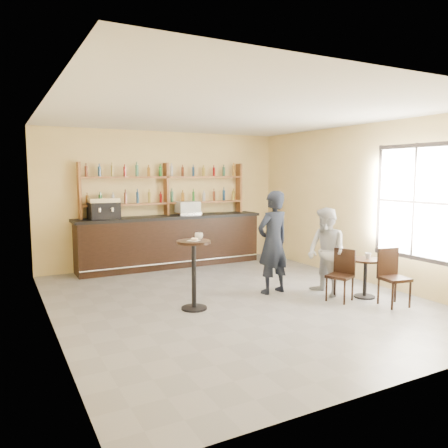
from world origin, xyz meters
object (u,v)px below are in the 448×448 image
man_main (273,242)px  chair_south (395,278)px  bar_counter (171,241)px  patron_second (326,252)px  pastry_case (188,208)px  pedestal_table (194,275)px  espresso_machine (104,209)px  cafe_table (365,278)px  chair_west (340,276)px

man_main → chair_south: size_ratio=1.99×
bar_counter → patron_second: bearing=-66.6°
pastry_case → pedestal_table: bearing=-115.8°
espresso_machine → chair_south: (3.72, -4.69, -0.96)m
bar_counter → pedestal_table: size_ratio=3.96×
pastry_case → patron_second: (1.15, -3.65, -0.58)m
chair_south → espresso_machine: bearing=137.7°
pedestal_table → patron_second: 2.49m
espresso_machine → patron_second: (3.14, -3.65, -0.64)m
pastry_case → chair_south: (1.73, -4.69, -0.90)m
cafe_table → chair_west: 0.56m
pedestal_table → cafe_table: 3.09m
pedestal_table → chair_west: bearing=-17.3°
chair_south → man_main: bearing=138.8°
patron_second → cafe_table: bearing=50.1°
man_main → chair_west: bearing=118.7°
man_main → cafe_table: (1.29, -1.03, -0.60)m
pedestal_table → chair_south: 3.34m
bar_counter → man_main: bearing=-75.1°
espresso_machine → chair_south: espresso_machine is taller
bar_counter → chair_west: (1.56, -4.04, -0.16)m
pastry_case → pedestal_table: (-1.30, -3.29, -0.81)m
patron_second → chair_south: bearing=29.0°
chair_west → pedestal_table: bearing=-130.1°
pedestal_table → chair_south: (3.03, -1.41, -0.09)m
pastry_case → chair_south: bearing=-73.9°
bar_counter → man_main: (0.82, -3.07, 0.34)m
pastry_case → chair_west: pastry_case is taller
chair_south → patron_second: (-0.58, 1.04, 0.32)m
pedestal_table → espresso_machine: bearing=101.8°
man_main → pedestal_table: bearing=-1.1°
pastry_case → chair_west: size_ratio=0.60×
patron_second → man_main: bearing=-127.5°
bar_counter → man_main: man_main is taller
bar_counter → espresso_machine: 1.77m
cafe_table → patron_second: 0.82m
chair_west → man_main: bearing=-165.6°
pedestal_table → chair_south: bearing=-24.9°
pastry_case → chair_south: pastry_case is taller
cafe_table → patron_second: size_ratio=0.44×
pastry_case → man_main: man_main is taller
patron_second → pastry_case: bearing=-162.5°
bar_counter → chair_south: bearing=-65.3°
pedestal_table → patron_second: bearing=-8.5°
pedestal_table → man_main: size_ratio=0.60×
chair_south → patron_second: size_ratio=0.60×
espresso_machine → pastry_case: (1.99, 0.00, -0.07)m
man_main → bar_counter: bearing=-83.6°
patron_second → pedestal_table: bearing=-98.5°
bar_counter → chair_west: size_ratio=4.99×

